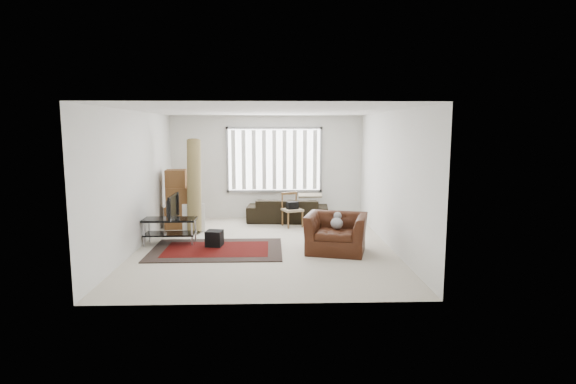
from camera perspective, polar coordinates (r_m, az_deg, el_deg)
name	(u,v)px	position (r m, az deg, el deg)	size (l,w,h in m)	color
room	(266,158)	(9.35, -2.75, 4.38)	(6.00, 6.02, 2.71)	beige
persian_rug	(217,250)	(8.95, -9.04, -7.24)	(2.54, 1.70, 0.02)	black
tv_stand	(170,226)	(9.53, -14.76, -4.15)	(1.07, 0.48, 0.53)	black
tv	(169,207)	(9.46, -14.85, -1.80)	(0.86, 0.11, 0.50)	black
subwoofer	(214,238)	(9.16, -9.32, -5.82)	(0.31, 0.31, 0.31)	black
moving_boxes	(177,201)	(11.01, -13.87, -1.11)	(0.61, 0.57, 1.39)	brown
white_flatpack	(194,218)	(10.55, -11.89, -3.24)	(0.51, 0.07, 0.64)	silver
rolled_rug	(194,185)	(10.55, -11.84, 0.86)	(0.32, 0.32, 2.14)	olive
sofa	(288,206)	(11.44, -0.05, -1.85)	(2.03, 0.88, 0.78)	black
side_chair	(292,208)	(10.88, 0.51, -2.03)	(0.57, 0.57, 0.82)	#89775A
armchair	(336,230)	(8.70, 6.16, -4.84)	(1.35, 1.25, 0.84)	#3A190C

